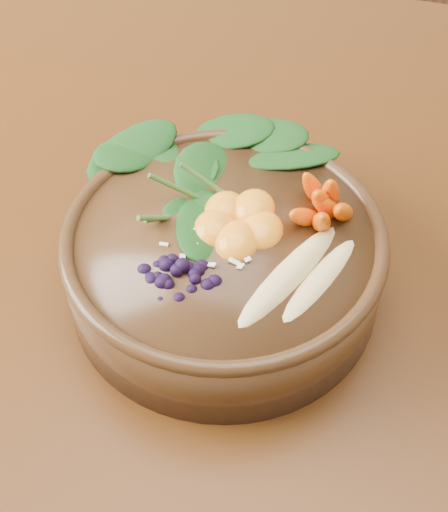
{
  "coord_description": "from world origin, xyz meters",
  "views": [
    {
      "loc": [
        0.07,
        -0.59,
        1.29
      ],
      "look_at": [
        -0.04,
        -0.16,
        0.8
      ],
      "focal_mm": 50.0,
      "sensor_mm": 36.0,
      "label": 1
    }
  ],
  "objects_px": {
    "carrot_cluster": "(327,179)",
    "dining_table": "(289,243)",
    "banana_halves": "(306,266)",
    "blueberry_pile": "(181,260)",
    "kale_heap": "(227,159)",
    "stoneware_bowl": "(224,263)",
    "mandarin_cluster": "(239,211)"
  },
  "relations": [
    {
      "from": "dining_table",
      "to": "stoneware_bowl",
      "type": "bearing_deg",
      "value": -103.15
    },
    {
      "from": "stoneware_bowl",
      "to": "carrot_cluster",
      "type": "distance_m",
      "value": 0.12
    },
    {
      "from": "dining_table",
      "to": "mandarin_cluster",
      "type": "distance_m",
      "value": 0.24
    },
    {
      "from": "dining_table",
      "to": "blueberry_pile",
      "type": "height_order",
      "value": "blueberry_pile"
    },
    {
      "from": "dining_table",
      "to": "mandarin_cluster",
      "type": "bearing_deg",
      "value": -101.08
    },
    {
      "from": "stoneware_bowl",
      "to": "banana_halves",
      "type": "bearing_deg",
      "value": -21.42
    },
    {
      "from": "carrot_cluster",
      "to": "blueberry_pile",
      "type": "bearing_deg",
      "value": -109.55
    },
    {
      "from": "dining_table",
      "to": "blueberry_pile",
      "type": "distance_m",
      "value": 0.3
    },
    {
      "from": "carrot_cluster",
      "to": "stoneware_bowl",
      "type": "bearing_deg",
      "value": -123.69
    },
    {
      "from": "stoneware_bowl",
      "to": "banana_halves",
      "type": "xyz_separation_m",
      "value": [
        0.08,
        -0.03,
        0.05
      ]
    },
    {
      "from": "carrot_cluster",
      "to": "mandarin_cluster",
      "type": "relative_size",
      "value": 0.87
    },
    {
      "from": "banana_halves",
      "to": "mandarin_cluster",
      "type": "relative_size",
      "value": 1.64
    },
    {
      "from": "kale_heap",
      "to": "dining_table",
      "type": "bearing_deg",
      "value": 58.6
    },
    {
      "from": "kale_heap",
      "to": "blueberry_pile",
      "type": "height_order",
      "value": "kale_heap"
    },
    {
      "from": "stoneware_bowl",
      "to": "dining_table",
      "type": "bearing_deg",
      "value": 76.85
    },
    {
      "from": "dining_table",
      "to": "blueberry_pile",
      "type": "relative_size",
      "value": 11.8
    },
    {
      "from": "kale_heap",
      "to": "banana_halves",
      "type": "distance_m",
      "value": 0.14
    },
    {
      "from": "carrot_cluster",
      "to": "dining_table",
      "type": "bearing_deg",
      "value": 134.4
    },
    {
      "from": "stoneware_bowl",
      "to": "kale_heap",
      "type": "xyz_separation_m",
      "value": [
        -0.02,
        0.07,
        0.06
      ]
    },
    {
      "from": "banana_halves",
      "to": "mandarin_cluster",
      "type": "height_order",
      "value": "mandarin_cluster"
    },
    {
      "from": "stoneware_bowl",
      "to": "blueberry_pile",
      "type": "relative_size",
      "value": 2.16
    },
    {
      "from": "kale_heap",
      "to": "banana_halves",
      "type": "bearing_deg",
      "value": -47.71
    },
    {
      "from": "mandarin_cluster",
      "to": "blueberry_pile",
      "type": "distance_m",
      "value": 0.08
    },
    {
      "from": "dining_table",
      "to": "mandarin_cluster",
      "type": "xyz_separation_m",
      "value": [
        -0.03,
        -0.15,
        0.19
      ]
    },
    {
      "from": "kale_heap",
      "to": "carrot_cluster",
      "type": "distance_m",
      "value": 0.1
    },
    {
      "from": "dining_table",
      "to": "stoneware_bowl",
      "type": "height_order",
      "value": "stoneware_bowl"
    },
    {
      "from": "carrot_cluster",
      "to": "blueberry_pile",
      "type": "relative_size",
      "value": 0.6
    },
    {
      "from": "banana_halves",
      "to": "dining_table",
      "type": "bearing_deg",
      "value": 125.85
    },
    {
      "from": "banana_halves",
      "to": "blueberry_pile",
      "type": "relative_size",
      "value": 1.13
    },
    {
      "from": "stoneware_bowl",
      "to": "kale_heap",
      "type": "relative_size",
      "value": 1.53
    },
    {
      "from": "mandarin_cluster",
      "to": "stoneware_bowl",
      "type": "bearing_deg",
      "value": -120.51
    },
    {
      "from": "dining_table",
      "to": "kale_heap",
      "type": "distance_m",
      "value": 0.22
    }
  ]
}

